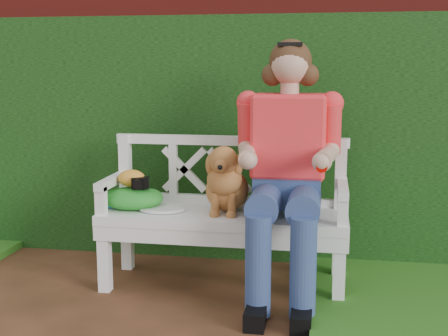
# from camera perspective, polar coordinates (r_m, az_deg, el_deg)

# --- Properties ---
(brick_wall) EXTENTS (10.00, 0.30, 2.20)m
(brick_wall) POSITION_cam_1_polar(r_m,az_deg,el_deg) (4.51, -5.04, 6.36)
(brick_wall) COLOR maroon
(brick_wall) RESTS_ON ground
(ivy_hedge) EXTENTS (10.00, 0.18, 1.70)m
(ivy_hedge) POSITION_cam_1_polar(r_m,az_deg,el_deg) (4.32, -5.75, 2.87)
(ivy_hedge) COLOR #26611F
(ivy_hedge) RESTS_ON ground
(garden_bench) EXTENTS (1.59, 0.63, 0.48)m
(garden_bench) POSITION_cam_1_polar(r_m,az_deg,el_deg) (3.74, -0.00, -7.71)
(garden_bench) COLOR white
(garden_bench) RESTS_ON ground
(seated_woman) EXTENTS (0.78, 0.96, 1.55)m
(seated_woman) POSITION_cam_1_polar(r_m,az_deg,el_deg) (3.56, 6.08, 0.15)
(seated_woman) COLOR #D04F65
(seated_woman) RESTS_ON ground
(dog) EXTENTS (0.37, 0.44, 0.42)m
(dog) POSITION_cam_1_polar(r_m,az_deg,el_deg) (3.62, 0.23, -0.94)
(dog) COLOR olive
(dog) RESTS_ON garden_bench
(tennis_racket) EXTENTS (0.59, 0.34, 0.03)m
(tennis_racket) POSITION_cam_1_polar(r_m,az_deg,el_deg) (3.72, -6.31, -3.82)
(tennis_racket) COLOR silver
(tennis_racket) RESTS_ON garden_bench
(green_bag) EXTENTS (0.48, 0.44, 0.13)m
(green_bag) POSITION_cam_1_polar(r_m,az_deg,el_deg) (3.79, -8.75, -2.82)
(green_bag) COLOR #1A7E2E
(green_bag) RESTS_ON garden_bench
(camera_item) EXTENTS (0.12, 0.10, 0.07)m
(camera_item) POSITION_cam_1_polar(r_m,az_deg,el_deg) (3.74, -7.97, -1.38)
(camera_item) COLOR black
(camera_item) RESTS_ON green_bag
(baseball_glove) EXTENTS (0.21, 0.18, 0.11)m
(baseball_glove) POSITION_cam_1_polar(r_m,az_deg,el_deg) (3.78, -8.79, -0.97)
(baseball_glove) COLOR orange
(baseball_glove) RESTS_ON green_bag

